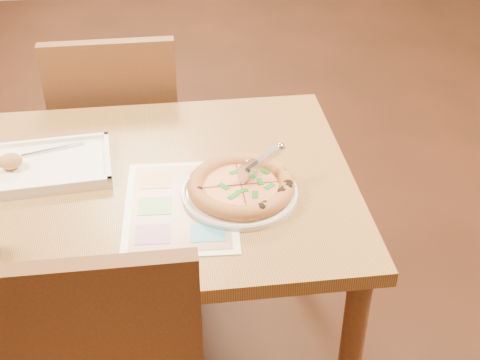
{
  "coord_description": "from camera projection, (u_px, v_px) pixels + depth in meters",
  "views": [
    {
      "loc": [
        0.17,
        -1.45,
        1.73
      ],
      "look_at": [
        0.34,
        -0.1,
        0.77
      ],
      "focal_mm": 50.0,
      "sensor_mm": 36.0,
      "label": 1
    }
  ],
  "objects": [
    {
      "name": "dining_table",
      "position": [
        109.0,
        210.0,
        1.79
      ],
      "size": [
        1.3,
        0.85,
        0.72
      ],
      "color": "olive",
      "rests_on": "ground"
    },
    {
      "name": "chair_far",
      "position": [
        117.0,
        121.0,
        2.32
      ],
      "size": [
        0.42,
        0.42,
        0.47
      ],
      "rotation": [
        0.0,
        0.0,
        3.14
      ],
      "color": "brown",
      "rests_on": "ground"
    },
    {
      "name": "plate",
      "position": [
        240.0,
        194.0,
        1.69
      ],
      "size": [
        0.38,
        0.38,
        0.02
      ],
      "primitive_type": "cylinder",
      "rotation": [
        0.0,
        0.0,
        -0.36
      ],
      "color": "white",
      "rests_on": "dining_table"
    },
    {
      "name": "pizza",
      "position": [
        241.0,
        186.0,
        1.68
      ],
      "size": [
        0.27,
        0.27,
        0.04
      ],
      "rotation": [
        0.0,
        0.0,
        0.02
      ],
      "color": "#C17941",
      "rests_on": "plate"
    },
    {
      "name": "pizza_cutter",
      "position": [
        260.0,
        163.0,
        1.68
      ],
      "size": [
        0.13,
        0.07,
        0.08
      ],
      "rotation": [
        0.0,
        0.0,
        0.47
      ],
      "color": "silver",
      "rests_on": "pizza"
    },
    {
      "name": "appetizer_tray",
      "position": [
        43.0,
        167.0,
        1.78
      ],
      "size": [
        0.36,
        0.26,
        0.06
      ],
      "rotation": [
        0.0,
        0.0,
        0.08
      ],
      "color": "white",
      "rests_on": "dining_table"
    },
    {
      "name": "menu",
      "position": [
        181.0,
        205.0,
        1.66
      ],
      "size": [
        0.3,
        0.4,
        0.0
      ],
      "primitive_type": "cube",
      "rotation": [
        0.0,
        0.0,
        -0.06
      ],
      "color": "white",
      "rests_on": "dining_table"
    }
  ]
}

